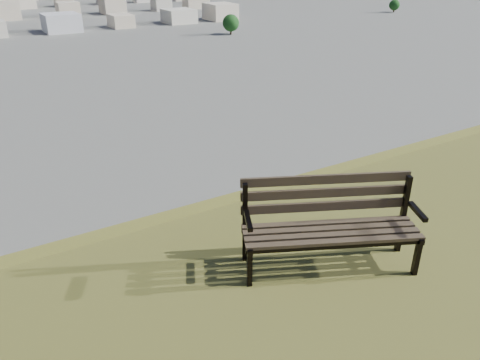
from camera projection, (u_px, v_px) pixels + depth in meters
park_bench at (329, 219)px, 5.31m from camera, size 2.06×1.41×1.04m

